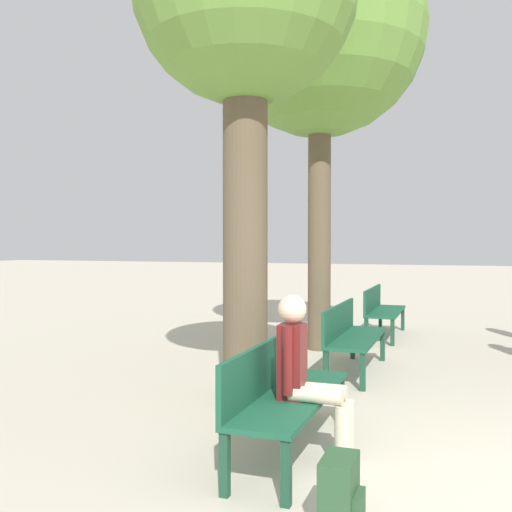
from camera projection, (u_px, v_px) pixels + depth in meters
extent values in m
cube|color=#195138|center=(293.00, 397.00, 4.38)|extent=(0.50, 1.80, 0.04)
cube|color=#195138|center=(264.00, 367.00, 4.45)|extent=(0.04, 1.80, 0.39)
cube|color=#19422D|center=(286.00, 473.00, 3.51)|extent=(0.06, 0.06, 0.42)
cube|color=#19422D|center=(341.00, 401.00, 5.12)|extent=(0.06, 0.06, 0.42)
cube|color=#19422D|center=(225.00, 464.00, 3.65)|extent=(0.06, 0.06, 0.42)
cube|color=#19422D|center=(297.00, 396.00, 5.25)|extent=(0.06, 0.06, 0.42)
cube|color=#195138|center=(357.00, 338.00, 7.12)|extent=(0.50, 1.80, 0.04)
cube|color=#195138|center=(339.00, 320.00, 7.19)|extent=(0.04, 1.80, 0.39)
cube|color=#19422D|center=(363.00, 372.00, 6.25)|extent=(0.06, 0.06, 0.42)
cube|color=#19422D|center=(383.00, 346.00, 7.86)|extent=(0.06, 0.06, 0.42)
cube|color=#19422D|center=(326.00, 369.00, 6.39)|extent=(0.06, 0.06, 0.42)
cube|color=#19422D|center=(353.00, 344.00, 8.00)|extent=(0.06, 0.06, 0.42)
cube|color=#195138|center=(386.00, 311.00, 9.86)|extent=(0.50, 1.80, 0.04)
cube|color=#195138|center=(373.00, 299.00, 9.93)|extent=(0.04, 1.80, 0.39)
cube|color=#19422D|center=(392.00, 333.00, 8.99)|extent=(0.06, 0.06, 0.42)
cube|color=#19422D|center=(403.00, 319.00, 10.60)|extent=(0.06, 0.06, 0.42)
cube|color=#19422D|center=(366.00, 331.00, 9.13)|extent=(0.06, 0.06, 0.42)
cube|color=#19422D|center=(380.00, 318.00, 10.74)|extent=(0.06, 0.06, 0.42)
cylinder|color=brown|center=(245.00, 230.00, 5.69)|extent=(0.45, 0.45, 3.51)
cylinder|color=brown|center=(319.00, 220.00, 8.67)|extent=(0.35, 0.35, 3.96)
sphere|color=olive|center=(320.00, 31.00, 8.60)|extent=(3.18, 3.18, 3.18)
cylinder|color=beige|center=(316.00, 395.00, 4.14)|extent=(0.40, 0.12, 0.12)
cylinder|color=beige|center=(342.00, 438.00, 4.08)|extent=(0.12, 0.12, 0.46)
cylinder|color=beige|center=(320.00, 391.00, 4.27)|extent=(0.40, 0.12, 0.12)
cylinder|color=beige|center=(346.00, 432.00, 4.21)|extent=(0.12, 0.12, 0.46)
cube|color=maroon|center=(292.00, 361.00, 4.27)|extent=(0.18, 0.21, 0.56)
cylinder|color=maroon|center=(288.00, 360.00, 4.16)|extent=(0.08, 0.08, 0.50)
cylinder|color=maroon|center=(296.00, 355.00, 4.38)|extent=(0.08, 0.08, 0.50)
sphere|color=beige|center=(292.00, 309.00, 4.26)|extent=(0.21, 0.21, 0.21)
cube|color=#284C2D|center=(339.00, 496.00, 3.16)|extent=(0.18, 0.31, 0.44)
cube|color=#284C2D|center=(359.00, 511.00, 3.13)|extent=(0.04, 0.22, 0.19)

